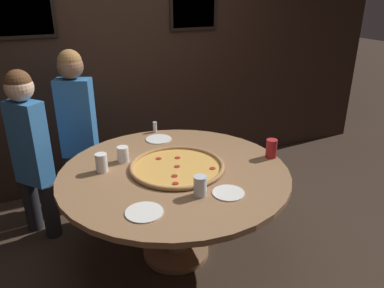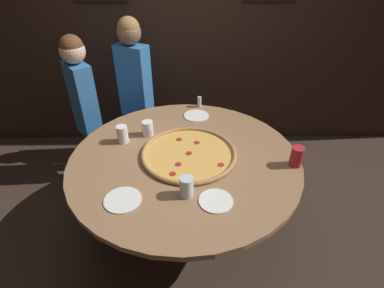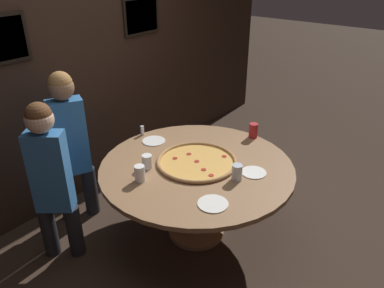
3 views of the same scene
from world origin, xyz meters
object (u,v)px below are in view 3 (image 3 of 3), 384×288
(drink_cup_beside_pizza, at_px, (237,172))
(condiment_shaker, at_px, (142,130))
(white_plate_near_front, at_px, (213,204))
(white_plate_far_back, at_px, (154,141))
(giant_pizza, at_px, (197,161))
(diner_far_right, at_px, (51,175))
(dining_table, at_px, (197,177))
(white_plate_beside_cup, at_px, (254,172))
(diner_side_right, at_px, (70,140))
(drink_cup_near_right, at_px, (147,162))
(drink_cup_far_right, at_px, (140,174))
(drink_cup_far_left, at_px, (253,131))

(drink_cup_beside_pizza, height_order, condiment_shaker, drink_cup_beside_pizza)
(white_plate_near_front, bearing_deg, white_plate_far_back, 65.73)
(giant_pizza, xyz_separation_m, diner_far_right, (-0.96, 0.72, 0.05))
(drink_cup_beside_pizza, bearing_deg, condiment_shaker, 84.46)
(white_plate_near_front, bearing_deg, drink_cup_beside_pizza, 6.19)
(dining_table, bearing_deg, condiment_shaker, 80.52)
(white_plate_beside_cup, height_order, diner_side_right, diner_side_right)
(dining_table, distance_m, drink_cup_near_right, 0.46)
(dining_table, relative_size, diner_far_right, 1.18)
(giant_pizza, bearing_deg, white_plate_near_front, -131.18)
(dining_table, bearing_deg, drink_cup_beside_pizza, -87.51)
(giant_pizza, distance_m, drink_cup_far_right, 0.54)
(dining_table, height_order, condiment_shaker, condiment_shaker)
(drink_cup_beside_pizza, distance_m, white_plate_near_front, 0.39)
(white_plate_near_front, relative_size, diner_side_right, 0.15)
(drink_cup_far_right, bearing_deg, condiment_shaker, 43.87)
(drink_cup_near_right, bearing_deg, drink_cup_far_right, -151.59)
(white_plate_near_front, bearing_deg, drink_cup_near_right, 84.31)
(drink_cup_far_left, xyz_separation_m, diner_far_right, (-1.70, 0.85, -0.01))
(drink_cup_near_right, bearing_deg, drink_cup_beside_pizza, -65.68)
(drink_cup_far_left, bearing_deg, dining_table, 172.42)
(giant_pizza, xyz_separation_m, diner_side_right, (-0.54, 1.05, 0.09))
(diner_far_right, bearing_deg, drink_cup_far_left, -155.08)
(dining_table, xyz_separation_m, drink_cup_far_right, (-0.48, 0.20, 0.19))
(drink_cup_beside_pizza, distance_m, condiment_shaker, 1.19)
(diner_far_right, distance_m, diner_side_right, 0.54)
(giant_pizza, bearing_deg, dining_table, -142.95)
(drink_cup_beside_pizza, bearing_deg, white_plate_near_front, -173.81)
(dining_table, height_order, diner_far_right, diner_far_right)
(giant_pizza, height_order, drink_cup_far_left, drink_cup_far_left)
(drink_cup_far_right, distance_m, diner_far_right, 0.70)
(white_plate_near_front, bearing_deg, diner_side_right, 95.21)
(white_plate_near_front, relative_size, diner_far_right, 0.16)
(dining_table, height_order, drink_cup_near_right, drink_cup_near_right)
(drink_cup_far_left, distance_m, white_plate_near_front, 1.19)
(white_plate_near_front, distance_m, diner_far_right, 1.31)
(giant_pizza, relative_size, diner_side_right, 0.47)
(white_plate_near_front, xyz_separation_m, white_plate_far_back, (0.47, 1.04, 0.00))
(condiment_shaker, relative_size, diner_side_right, 0.07)
(giant_pizza, distance_m, drink_cup_near_right, 0.43)
(drink_cup_far_right, xyz_separation_m, white_plate_far_back, (0.58, 0.40, -0.06))
(drink_cup_near_right, xyz_separation_m, diner_side_right, (-0.21, 0.77, 0.04))
(dining_table, xyz_separation_m, condiment_shaker, (0.13, 0.79, 0.17))
(white_plate_beside_cup, bearing_deg, condiment_shaker, 92.84)
(diner_far_right, bearing_deg, giant_pizza, -165.47)
(drink_cup_far_left, height_order, condiment_shaker, drink_cup_far_left)
(drink_cup_near_right, bearing_deg, condiment_shaker, 48.75)
(drink_cup_far_right, bearing_deg, white_plate_near_front, -80.32)
(white_plate_beside_cup, bearing_deg, drink_cup_near_right, 123.16)
(drink_cup_near_right, height_order, white_plate_far_back, drink_cup_near_right)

